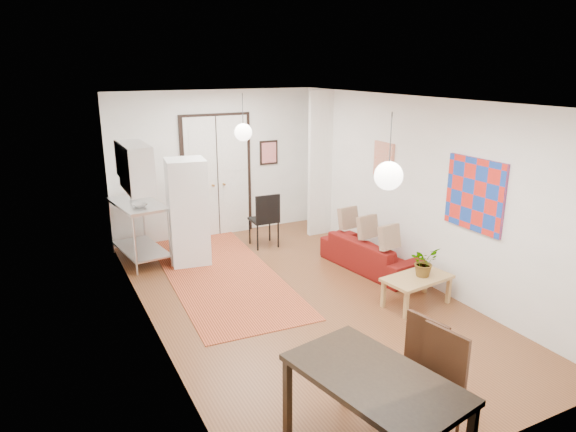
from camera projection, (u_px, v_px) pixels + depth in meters
name	position (u px, v px, depth m)	size (l,w,h in m)	color
floor	(297.00, 299.00, 7.64)	(7.00, 7.00, 0.00)	brown
ceiling	(298.00, 100.00, 6.82)	(4.20, 7.00, 0.02)	white
wall_back	(216.00, 164.00, 10.23)	(4.20, 0.02, 2.90)	silver
wall_front	(495.00, 304.00, 4.24)	(4.20, 0.02, 2.90)	silver
wall_left	(147.00, 225.00, 6.33)	(0.02, 7.00, 2.90)	silver
wall_right	(415.00, 190.00, 8.14)	(0.02, 7.00, 2.90)	silver
double_doors	(217.00, 177.00, 10.26)	(1.44, 0.06, 2.50)	white
stub_partition	(320.00, 164.00, 10.22)	(0.50, 0.10, 2.90)	silver
wall_cabinet	(136.00, 167.00, 7.56)	(0.35, 1.00, 0.70)	silver
painting_popart	(475.00, 195.00, 7.00)	(0.05, 1.00, 1.00)	red
painting_abstract	(384.00, 160.00, 8.72)	(0.05, 0.50, 0.60)	beige
poster_back	(269.00, 153.00, 10.66)	(0.40, 0.03, 0.50)	red
print_left	(119.00, 159.00, 7.91)	(0.03, 0.44, 0.54)	#94593D
pendant_back	(243.00, 132.00, 8.72)	(0.30, 0.30, 0.80)	white
pendant_front	(389.00, 176.00, 5.29)	(0.30, 0.30, 0.80)	white
kilim_rug	(219.00, 272.00, 8.64)	(1.69, 4.50, 0.01)	#C75131
sofa	(371.00, 254.00, 8.71)	(1.87, 0.73, 0.55)	maroon
coffee_table	(417.00, 281.00, 7.35)	(1.05, 0.67, 0.44)	tan
potted_plant	(424.00, 262.00, 7.32)	(0.33, 0.39, 0.43)	#356A30
kitchen_counter	(139.00, 222.00, 8.99)	(0.87, 1.46, 1.06)	#B9BBBE
bowl	(140.00, 205.00, 8.62)	(0.25, 0.25, 0.06)	silver
soap_bottle	(133.00, 193.00, 9.07)	(0.10, 0.10, 0.22)	teal
fridge	(188.00, 212.00, 8.84)	(0.65, 0.65, 1.84)	white
dining_table	(374.00, 385.00, 4.33)	(1.15, 1.66, 0.84)	black
dining_chair_near	(403.00, 361.00, 4.94)	(0.58, 0.75, 1.04)	#3C2313
dining_chair_far	(420.00, 375.00, 4.72)	(0.58, 0.75, 1.04)	#3C2313
black_side_chair	(261.00, 213.00, 9.83)	(0.50, 0.50, 1.05)	black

